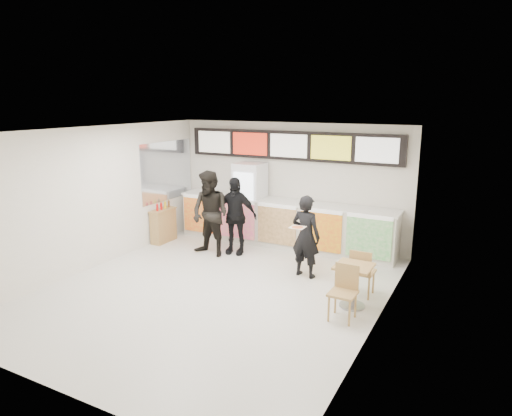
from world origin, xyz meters
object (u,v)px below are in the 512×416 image
Objects in this scene: service_counter at (283,223)px; customer_mid at (235,216)px; customer_left at (210,214)px; customer_main at (306,236)px; condiment_ledge at (163,225)px; cafe_table at (353,278)px; drinks_fridge at (250,202)px.

customer_mid is (-0.78, -1.01, 0.33)m from service_counter.
customer_left is 0.57m from customer_mid.
customer_main reaches higher than service_counter.
customer_main is 1.67× the size of condiment_ledge.
customer_mid is 3.63m from cafe_table.
customer_left is at bearing -100.17° from drinks_fridge.
customer_left is at bearing -146.93° from customer_mid.
customer_left reaches higher than customer_mid.
customer_main is 0.94× the size of customer_mid.
drinks_fridge reaches higher than cafe_table.
drinks_fridge reaches higher than condiment_ledge.
condiment_ledge is (-1.63, 0.30, -0.55)m from customer_left.
customer_left is (-0.25, -1.42, -0.01)m from drinks_fridge.
service_counter is 2.04m from customer_main.
customer_left is at bearing -10.50° from condiment_ledge.
condiment_ledge is (-5.31, 1.44, -0.09)m from cafe_table.
customer_left reaches higher than customer_main.
customer_left is 1.95× the size of condiment_ledge.
service_counter is 3.28× the size of customer_main.
drinks_fridge reaches higher than customer_main.
customer_main is at bearing 144.60° from cafe_table.
drinks_fridge is 1.97× the size of condiment_ledge.
customer_left reaches higher than condiment_ledge.
customer_main is 1.09× the size of cafe_table.
customer_main is at bearing -36.85° from drinks_fridge.
service_counter is 2.78× the size of drinks_fridge.
customer_mid is 1.79× the size of condiment_ledge.
customer_main is 4.10m from condiment_ledge.
drinks_fridge is 2.26m from condiment_ledge.
service_counter is at bearing 41.60° from customer_mid.
drinks_fridge is at bearing 87.87° from customer_mid.
customer_mid is at bearing 50.60° from customer_left.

